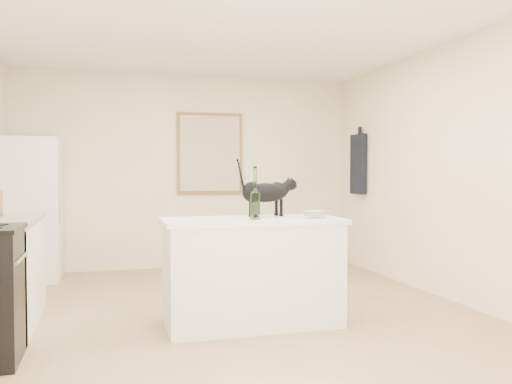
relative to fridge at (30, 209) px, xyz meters
The scene contains 15 objects.
floor 3.17m from the fridge, 50.31° to the right, with size 5.50×5.50×0.00m, color tan.
ceiling 3.52m from the fridge, 50.31° to the right, with size 5.50×5.50×0.00m, color white.
wall_back 2.04m from the fridge, 11.59° to the left, with size 4.50×4.50×0.00m, color #F2E7BB.
wall_front 5.48m from the fridge, 69.08° to the right, with size 4.50×4.50×0.00m, color #F2E7BB.
wall_right 4.83m from the fridge, 29.23° to the right, with size 5.50×5.50×0.00m, color #F2E7BB.
island_base 3.30m from the fridge, 51.20° to the right, with size 1.44×0.67×0.86m, color white.
island_top 3.27m from the fridge, 51.20° to the right, with size 1.50×0.70×0.04m, color white.
fridge is the anchor object (origin of this frame).
artwork_frame 2.39m from the fridge, ahead, with size 0.90×0.03×1.10m, color brown.
artwork_canvas 2.38m from the fridge, ahead, with size 0.82×0.00×1.02m, color beige.
hanging_garment 4.19m from the fridge, ahead, with size 0.08×0.34×0.80m, color black.
black_cat 3.26m from the fridge, 47.15° to the right, with size 0.53×0.16×0.37m, color black, non-canonical shape.
wine_bottle 3.35m from the fridge, 52.10° to the right, with size 0.08×0.08×0.39m, color #2A6127.
glass_bowl 3.71m from the fridge, 46.20° to the right, with size 0.26×0.26×0.06m, color white.
fridge_paper 0.55m from the fridge, 12.47° to the left, with size 0.01×0.14×0.19m, color beige.
Camera 1 is at (-1.09, -4.58, 1.28)m, focal length 38.03 mm.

